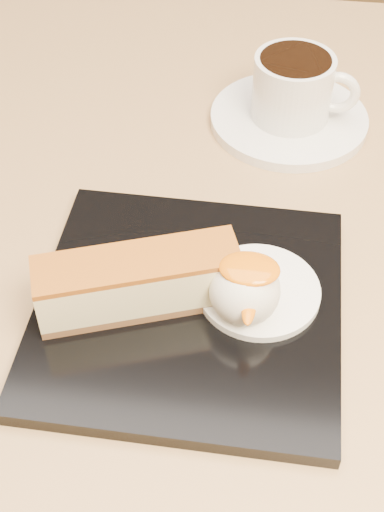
# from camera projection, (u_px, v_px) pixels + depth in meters

# --- Properties ---
(table) EXTENTS (0.80, 0.80, 0.72)m
(table) POSITION_uv_depth(u_px,v_px,m) (221.00, 336.00, 0.70)
(table) COLOR black
(table) RESTS_ON ground
(dessert_plate) EXTENTS (0.22, 0.22, 0.01)m
(dessert_plate) POSITION_uv_depth(u_px,v_px,m) (189.00, 307.00, 0.52)
(dessert_plate) COLOR black
(dessert_plate) RESTS_ON table
(cheesecake) EXTENTS (0.15, 0.08, 0.05)m
(cheesecake) POSITION_uv_depth(u_px,v_px,m) (138.00, 282.00, 0.50)
(cheesecake) COLOR brown
(cheesecake) RESTS_ON dessert_plate
(cream_smear) EXTENTS (0.09, 0.09, 0.01)m
(cream_smear) POSITION_uv_depth(u_px,v_px,m) (259.00, 291.00, 0.52)
(cream_smear) COLOR white
(cream_smear) RESTS_ON dessert_plate
(ice_cream_scoop) EXTENTS (0.05, 0.05, 0.05)m
(ice_cream_scoop) POSITION_uv_depth(u_px,v_px,m) (245.00, 290.00, 0.49)
(ice_cream_scoop) COLOR white
(ice_cream_scoop) RESTS_ON cream_smear
(mango_sauce) EXTENTS (0.04, 0.03, 0.01)m
(mango_sauce) POSITION_uv_depth(u_px,v_px,m) (250.00, 269.00, 0.48)
(mango_sauce) COLOR orange
(mango_sauce) RESTS_ON ice_cream_scoop
(mint_sprig) EXTENTS (0.03, 0.02, 0.00)m
(mint_sprig) POSITION_uv_depth(u_px,v_px,m) (222.00, 259.00, 0.54)
(mint_sprig) COLOR #2C832B
(mint_sprig) RESTS_ON cream_smear
(saucer) EXTENTS (0.15, 0.15, 0.01)m
(saucer) POSITION_uv_depth(u_px,v_px,m) (289.00, 119.00, 0.68)
(saucer) COLOR white
(saucer) RESTS_ON table
(coffee_cup) EXTENTS (0.10, 0.07, 0.06)m
(coffee_cup) POSITION_uv_depth(u_px,v_px,m) (295.00, 87.00, 0.66)
(coffee_cup) COLOR white
(coffee_cup) RESTS_ON saucer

